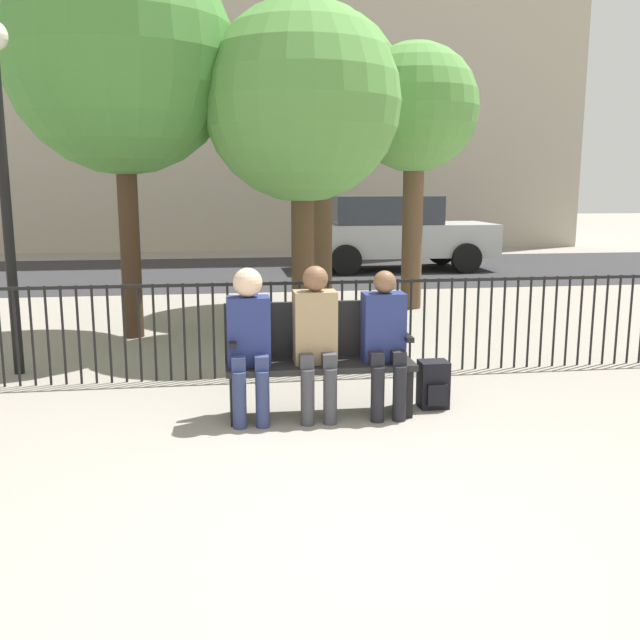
% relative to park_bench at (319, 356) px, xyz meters
% --- Properties ---
extents(ground_plane, '(80.00, 80.00, 0.00)m').
position_rel_park_bench_xyz_m(ground_plane, '(0.00, -2.25, -0.49)').
color(ground_plane, gray).
extents(park_bench, '(1.53, 0.45, 0.92)m').
position_rel_park_bench_xyz_m(park_bench, '(0.00, 0.00, 0.00)').
color(park_bench, black).
rests_on(park_bench, ground).
extents(seated_person_0, '(0.34, 0.39, 1.23)m').
position_rel_park_bench_xyz_m(seated_person_0, '(-0.58, -0.12, 0.21)').
color(seated_person_0, navy).
rests_on(seated_person_0, ground).
extents(seated_person_1, '(0.34, 0.39, 1.24)m').
position_rel_park_bench_xyz_m(seated_person_1, '(-0.04, -0.12, 0.20)').
color(seated_person_1, '#3D3D42').
rests_on(seated_person_1, ground).
extents(seated_person_2, '(0.34, 0.39, 1.19)m').
position_rel_park_bench_xyz_m(seated_person_2, '(0.52, -0.13, 0.17)').
color(seated_person_2, black).
rests_on(seated_person_2, ground).
extents(backpack, '(0.24, 0.24, 0.40)m').
position_rel_park_bench_xyz_m(backpack, '(0.99, -0.00, -0.29)').
color(backpack, black).
rests_on(backpack, ground).
extents(fence_railing, '(9.01, 0.03, 0.95)m').
position_rel_park_bench_xyz_m(fence_railing, '(-0.02, 1.17, 0.07)').
color(fence_railing, black).
rests_on(fence_railing, ground).
extents(tree_0, '(2.33, 2.33, 3.99)m').
position_rel_park_bench_xyz_m(tree_0, '(0.23, 2.97, 2.31)').
color(tree_0, '#4C3823').
rests_on(tree_0, ground).
extents(tree_1, '(1.86, 1.86, 3.91)m').
position_rel_park_bench_xyz_m(tree_1, '(2.12, 4.86, 2.43)').
color(tree_1, brown).
rests_on(tree_1, ground).
extents(tree_2, '(2.70, 2.70, 4.67)m').
position_rel_park_bench_xyz_m(tree_2, '(-1.86, 3.30, 2.82)').
color(tree_2, '#422D1E').
rests_on(tree_2, ground).
extents(tree_3, '(2.40, 2.40, 4.42)m').
position_rel_park_bench_xyz_m(tree_3, '(0.77, 5.16, 2.69)').
color(tree_3, brown).
rests_on(tree_3, ground).
extents(lamp_post, '(0.28, 0.28, 3.37)m').
position_rel_park_bench_xyz_m(lamp_post, '(-2.81, 1.66, 1.76)').
color(lamp_post, black).
rests_on(lamp_post, ground).
extents(street_surface, '(24.00, 6.00, 0.01)m').
position_rel_park_bench_xyz_m(street_surface, '(0.00, 9.75, -0.48)').
color(street_surface, '#2B2B2D').
rests_on(street_surface, ground).
extents(parked_car_0, '(4.20, 1.94, 1.62)m').
position_rel_park_bench_xyz_m(parked_car_0, '(3.05, 9.76, 0.36)').
color(parked_car_0, '#B7B7BC').
rests_on(parked_car_0, ground).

